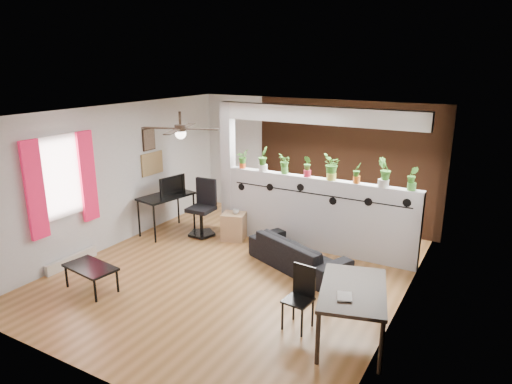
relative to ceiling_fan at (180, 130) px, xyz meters
name	(u,v)px	position (x,y,z in m)	size (l,w,h in m)	color
room_shell	(236,196)	(0.80, 0.30, -1.01)	(6.30, 7.10, 2.90)	brown
partition_wall	(318,214)	(1.60, 1.80, -1.64)	(3.60, 0.18, 1.35)	#BCBCC1
ceiling_header	(321,115)	(1.60, 1.80, 0.14)	(3.60, 0.18, 0.30)	silver
pier_column	(228,169)	(-0.31, 1.80, -1.01)	(0.22, 0.20, 2.60)	#BCBCC1
brick_panel	(346,165)	(1.60, 3.27, -1.01)	(3.90, 0.05, 2.60)	brown
vine_decal	(316,194)	(1.60, 1.70, -1.23)	(3.31, 0.01, 0.30)	black
window_assembly	(61,179)	(-1.76, -0.90, -0.81)	(0.09, 1.30, 1.55)	white
baseboard_heater	(72,260)	(-1.74, -0.90, -2.22)	(0.08, 1.00, 0.18)	silver
corkboard	(152,164)	(-1.78, 1.25, -0.96)	(0.03, 0.60, 0.45)	olive
framed_art	(149,139)	(-1.78, 1.20, -0.46)	(0.03, 0.34, 0.44)	#8C7259
ceiling_fan	(180,130)	(0.00, 0.00, 0.00)	(1.19, 1.19, 0.43)	black
potted_plant_0	(242,158)	(0.02, 1.80, -0.77)	(0.17, 0.20, 0.36)	#CE4718
potted_plant_1	(263,158)	(0.47, 1.80, -0.72)	(0.21, 0.26, 0.46)	silver
potted_plant_2	(285,163)	(0.92, 1.80, -0.77)	(0.22, 0.23, 0.37)	#469034
potted_plant_3	(308,166)	(1.37, 1.80, -0.76)	(0.24, 0.24, 0.38)	red
potted_plant_4	(332,166)	(1.83, 1.80, -0.72)	(0.24, 0.28, 0.46)	#C2C746
potted_plant_5	(357,172)	(2.28, 1.80, -0.77)	(0.20, 0.21, 0.36)	#D26118
potted_plant_6	(384,171)	(2.73, 1.80, -0.71)	(0.33, 0.31, 0.49)	silver
potted_plant_7	(412,177)	(3.18, 1.80, -0.75)	(0.22, 0.19, 0.40)	#468F34
sofa	(298,253)	(1.63, 0.92, -2.06)	(1.73, 0.68, 0.51)	black
cube_shelf	(234,226)	(0.02, 1.46, -2.05)	(0.43, 0.38, 0.53)	#A77F58
cup	(236,212)	(0.07, 1.46, -1.74)	(0.12, 0.12, 0.10)	gray
computer_desk	(166,199)	(-1.34, 1.11, -1.61)	(0.76, 1.17, 0.78)	black
monitor	(171,188)	(-1.34, 1.26, -1.43)	(0.06, 0.35, 0.20)	black
office_chair	(203,211)	(-0.64, 1.37, -1.83)	(0.57, 0.57, 1.10)	black
dining_table	(353,294)	(3.05, -0.62, -1.69)	(1.08, 1.43, 0.70)	black
book	(337,296)	(2.95, -0.92, -1.61)	(0.17, 0.23, 0.02)	gray
folding_chair	(301,291)	(2.38, -0.66, -1.82)	(0.37, 0.37, 0.84)	black
coffee_table	(91,269)	(-0.77, -1.32, -1.97)	(0.88, 0.56, 0.38)	black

